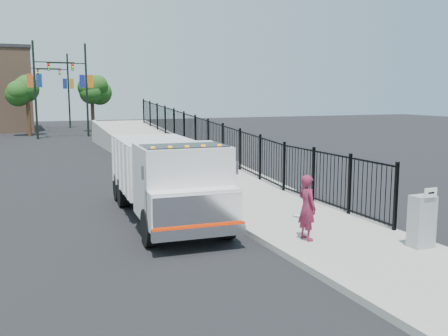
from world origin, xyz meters
name	(u,v)px	position (x,y,z in m)	size (l,w,h in m)	color
ground	(243,230)	(0.00, 0.00, 0.00)	(120.00, 120.00, 0.00)	black
sidewalk	(344,239)	(1.93, -2.00, 0.06)	(3.55, 12.00, 0.12)	#9E998E
curb	(278,247)	(0.00, -2.00, 0.08)	(0.30, 12.00, 0.16)	#ADAAA3
ramp	(161,158)	(2.12, 16.00, 0.00)	(3.95, 24.00, 1.70)	#9E998E
iron_fence	(208,149)	(3.55, 12.00, 0.90)	(0.10, 28.00, 1.80)	black
truck	(166,174)	(-1.63, 1.91, 1.39)	(2.75, 7.34, 2.47)	black
worker	(307,207)	(0.90, -1.83, 0.94)	(0.60, 0.39, 1.65)	maroon
utility_cabinet	(422,221)	(3.10, -3.41, 0.75)	(0.55, 0.40, 1.25)	gray
arrow_sign	(431,193)	(3.10, -3.63, 1.48)	(0.35, 0.04, 0.22)	white
debris	(298,215)	(1.96, 0.29, 0.16)	(0.34, 0.34, 0.08)	silver
light_pole_0	(39,86)	(-3.72, 31.84, 4.36)	(3.77, 0.22, 8.00)	black
light_pole_1	(83,86)	(-0.08, 32.85, 4.36)	(3.78, 0.22, 8.00)	black
light_pole_2	(33,87)	(-3.83, 43.19, 4.36)	(3.77, 0.22, 8.00)	black
light_pole_3	(66,88)	(-0.41, 44.97, 4.36)	(3.78, 0.22, 8.00)	black
tree_0	(27,91)	(-4.54, 35.24, 3.93)	(2.36, 2.36, 5.18)	#382314
tree_1	(92,92)	(1.48, 38.74, 3.92)	(2.26, 2.26, 5.13)	#382314
tree_2	(17,92)	(-5.35, 48.11, 3.93)	(2.46, 2.46, 5.23)	#382314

